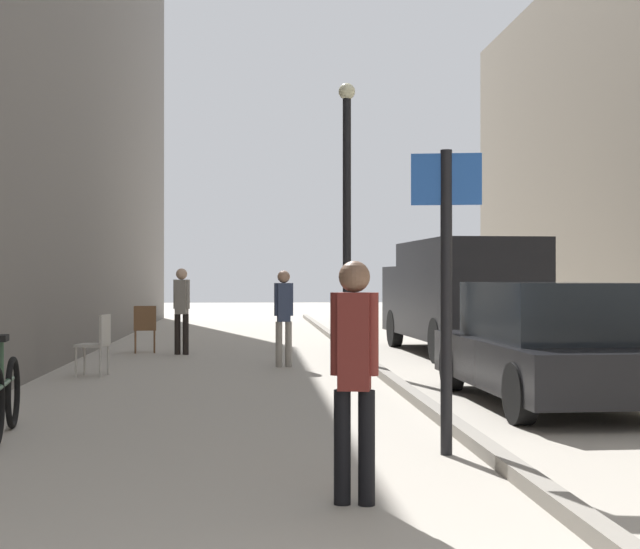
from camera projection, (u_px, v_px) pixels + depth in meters
The scene contains 12 objects.
ground_plane at pixel (278, 376), 14.01m from camera, with size 80.00×80.00×0.00m, color #A8A093.
kerb_strip at pixel (381, 371), 14.13m from camera, with size 0.16×40.00×0.12m, color gray.
pedestrian_main_foreground at pixel (354, 364), 6.11m from camera, with size 0.32×0.22×1.62m.
pedestrian_mid_block at pixel (284, 311), 15.45m from camera, with size 0.32×0.21×1.62m.
pedestrian_far_crossing at pixel (182, 305), 17.89m from camera, with size 0.32×0.24×1.68m.
delivery_van at pixel (459, 293), 18.06m from camera, with size 2.20×5.56×2.20m.
parked_car at pixel (549, 344), 10.91m from camera, with size 1.94×4.25×1.45m.
street_sign_post at pixel (446, 274), 7.83m from camera, with size 0.60×0.14×2.60m.
lamp_post at pixel (347, 205), 15.37m from camera, with size 0.28×0.28×4.76m.
bicycle_leaning at pixel (5, 397), 8.67m from camera, with size 0.26×1.77×0.98m.
cafe_chair_near_window at pixel (145, 325), 18.29m from camera, with size 0.49×0.49×0.94m.
cafe_chair_by_doorway at pixel (98, 340), 14.03m from camera, with size 0.51×0.51×0.94m.
Camera 1 is at (-0.40, -2.02, 1.52)m, focal length 51.63 mm.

